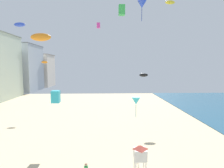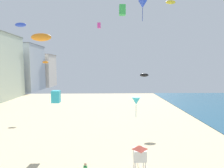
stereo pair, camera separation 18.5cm
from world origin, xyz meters
name	(u,v)px [view 2 (the right image)]	position (x,y,z in m)	size (l,w,h in m)	color
boardwalk_hotel_far	(21,68)	(-30.60, 68.55, 9.02)	(13.91, 15.96, 18.03)	#ADB7C1
boardwalk_hotel_distant	(36,71)	(-30.60, 84.18, 7.63)	(15.99, 12.65, 15.25)	silver
lifeguard_stand	(140,153)	(6.40, 11.01, 1.84)	(1.10, 1.10, 2.55)	white
kite_orange_parafoil	(45,62)	(-10.19, 36.24, 10.56)	(1.34, 0.37, 0.52)	orange
kite_orange_parafoil_2	(41,37)	(-4.80, 18.77, 13.27)	(2.52, 0.70, 0.98)	orange
kite_blue_delta	(143,4)	(10.27, 31.63, 21.52)	(1.69, 1.69, 3.83)	blue
kite_blue_parafoil	(21,25)	(-11.01, 26.96, 16.55)	(1.85, 0.51, 0.72)	blue
kite_magenta_box	(99,25)	(2.06, 27.18, 16.56)	(0.55, 0.55, 0.86)	#DB3D9E
kite_black_parafoil	(144,75)	(9.85, 26.83, 8.14)	(1.51, 0.42, 0.59)	black
kite_yellow_parafoil	(171,2)	(13.58, 25.28, 19.82)	(1.57, 0.44, 0.61)	yellow
kite_green_box	(122,10)	(6.02, 27.22, 19.11)	(1.05, 1.05, 1.65)	green
kite_cyan_delta	(136,101)	(7.06, 17.64, 5.36)	(1.12, 1.12, 2.54)	#2DB7CC
kite_cyan_box	(56,97)	(-3.04, 18.29, 5.82)	(0.98, 0.98, 1.53)	#2DB7CC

